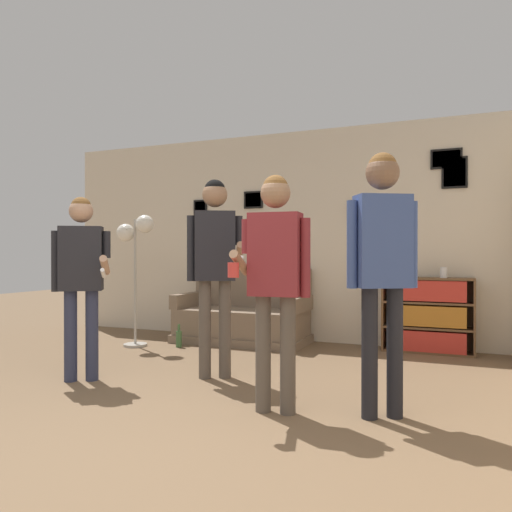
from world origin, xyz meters
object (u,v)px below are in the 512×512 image
Objects in this scene: person_player_foreground_left at (81,269)px; person_spectator_near_bookshelf at (382,252)px; person_player_foreground_center at (215,254)px; drinking_cup at (444,272)px; couch at (243,318)px; floor_lamp at (135,243)px; bottle_on_floor at (179,338)px; bookshelf at (428,315)px; person_watcher_holding_cup at (275,267)px.

person_spectator_near_bookshelf reaches higher than person_player_foreground_left.
person_player_foreground_center reaches higher than drinking_cup.
drinking_cup reaches higher than couch.
floor_lamp is 5.80× the size of bottle_on_floor.
person_player_foreground_left is at bearing -179.72° from person_spectator_near_bookshelf.
person_player_foreground_left is 5.93× the size of bottle_on_floor.
couch is 1.67× the size of bookshelf.
bookshelf is at bearing 86.86° from person_spectator_near_bookshelf.
drinking_cup is at bearing 15.56° from floor_lamp.
person_player_foreground_left reaches higher than couch.
couch is 2.46m from drinking_cup.
couch is at bearing -175.37° from drinking_cup.
couch is 6.07× the size of bottle_on_floor.
floor_lamp is 3.51m from person_spectator_near_bookshelf.
person_player_foreground_left is 0.91× the size of person_player_foreground_center.
bookshelf is at bearing 4.98° from couch.
person_player_foreground_center is at bearing -73.81° from couch.
person_player_foreground_center reaches higher than bottle_on_floor.
bookshelf is 3.64× the size of bottle_on_floor.
bottle_on_floor is at bearing 135.99° from person_watcher_holding_cup.
drinking_cup is at bearing 46.49° from person_player_foreground_center.
floor_lamp reaches higher than drinking_cup.
bookshelf is 0.59× the size of person_watcher_holding_cup.
bookshelf is 0.55× the size of person_spectator_near_bookshelf.
drinking_cup is (2.38, 0.19, 0.61)m from couch.
bottle_on_floor is at bearing -164.55° from drinking_cup.
person_player_foreground_left is at bearing -152.41° from person_player_foreground_center.
bookshelf is 2.87m from person_watcher_holding_cup.
bookshelf is at bearing 179.99° from drinking_cup.
bottle_on_floor is at bearing -163.66° from bookshelf.
person_player_foreground_left is 0.89× the size of person_spectator_near_bookshelf.
person_watcher_holding_cup is (-0.85, -2.67, 0.61)m from bookshelf.
floor_lamp is at bearing -163.69° from bookshelf.
person_player_foreground_left is 2.60m from person_spectator_near_bookshelf.
person_player_foreground_center is at bearing 139.95° from person_watcher_holding_cup.
person_player_foreground_left is 13.56× the size of drinking_cup.
couch is at bearing 118.71° from person_watcher_holding_cup.
bottle_on_floor is (-1.92, 1.86, -0.92)m from person_watcher_holding_cup.
floor_lamp is 1.27m from bottle_on_floor.
person_spectator_near_bookshelf is at bearing -96.97° from drinking_cup.
person_spectator_near_bookshelf is 3.29m from bottle_on_floor.
floor_lamp is 0.98× the size of person_player_foreground_left.
person_spectator_near_bookshelf is 15.16× the size of drinking_cup.
floor_lamp is 0.89× the size of person_player_foreground_center.
bookshelf is 2.68m from person_player_foreground_center.
floor_lamp reaches higher than couch.
floor_lamp is (-3.29, -0.96, 0.83)m from bookshelf.
floor_lamp is at bearing -163.83° from bottle_on_floor.
person_player_foreground_left is at bearing 174.96° from person_watcher_holding_cup.
couch is 13.89× the size of drinking_cup.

